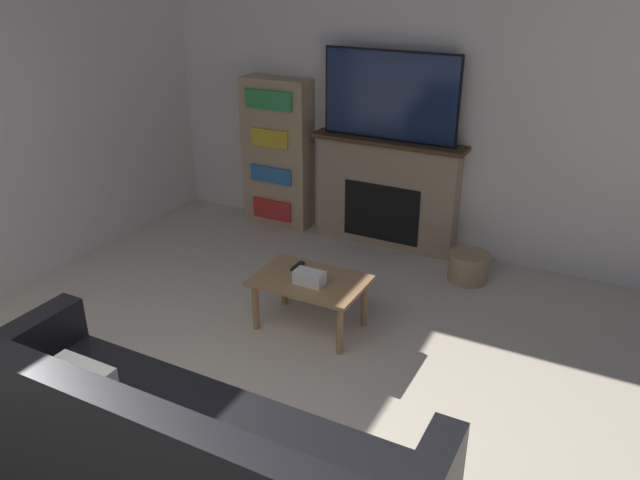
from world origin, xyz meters
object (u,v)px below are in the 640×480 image
Objects in this scene: couch at (181,463)px; bookshelf at (278,153)px; storage_basket at (468,267)px; tv at (390,96)px; coffee_table at (310,286)px; fireplace at (386,192)px.

couch is 1.68× the size of bookshelf.
storage_basket is (2.12, -0.35, -0.63)m from bookshelf.
tv is at bearing 0.11° from bookshelf.
couch is at bearing -81.85° from coffee_table.
storage_basket is at bearing -21.73° from fireplace.
storage_basket is at bearing -9.40° from bookshelf.
tv reaches higher than couch.
bookshelf is at bearing 170.60° from storage_basket.
tv is 1.37m from bookshelf.
bookshelf is (-1.27, 1.66, 0.40)m from coffee_table.
couch is (0.34, -3.49, -0.22)m from fireplace.
coffee_table is (0.09, -1.68, -0.18)m from fireplace.
tv is (0.00, -0.02, 0.92)m from fireplace.
coffee_table is 2.13m from bookshelf.
tv is at bearing 159.32° from storage_basket.
bookshelf reaches higher than coffee_table.
couch is at bearing -100.78° from storage_basket.
tv reaches higher than fireplace.
tv is at bearing 92.98° from coffee_table.
fireplace is 1.80× the size of coffee_table.
couch is at bearing -84.35° from fireplace.
tv is 1.66m from storage_basket.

